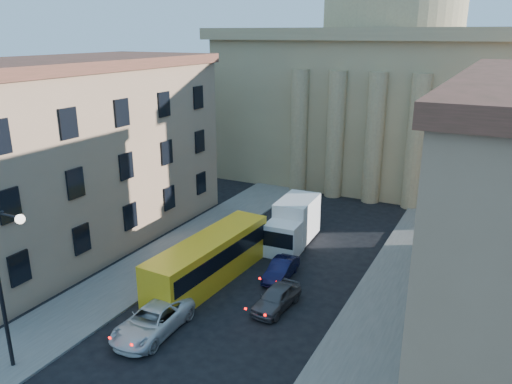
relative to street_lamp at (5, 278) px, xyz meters
The scene contains 10 objects.
sidewalk_left 11.38m from the street_lamp, 98.71° to the left, with size 5.00×60.00×0.15m, color #5C5954.
sidewalk_right 19.14m from the street_lamp, 32.88° to the left, with size 5.00×60.00×0.15m, color #5C5954.
church 48.43m from the street_lamp, 81.65° to the left, with size 68.02×28.76×36.60m.
building_left 17.36m from the street_lamp, 125.62° to the left, with size 11.60×26.60×14.70m.
street_lamp is the anchor object (origin of this frame).
car_left_mid 8.35m from the street_lamp, 55.68° to the left, with size 2.61×5.66×1.57m, color silver.
car_right_far 15.39m from the street_lamp, 51.46° to the left, with size 1.72×4.27×1.45m, color #47474C.
car_right_distant 17.75m from the street_lamp, 63.05° to the left, with size 1.41×4.05×1.33m, color black.
city_bus 13.59m from the street_lamp, 74.28° to the left, with size 3.25×11.58×3.23m.
box_truck 22.34m from the street_lamp, 73.77° to the left, with size 2.93×6.72×3.62m.
Camera 1 is at (13.61, -5.73, 16.53)m, focal length 35.00 mm.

